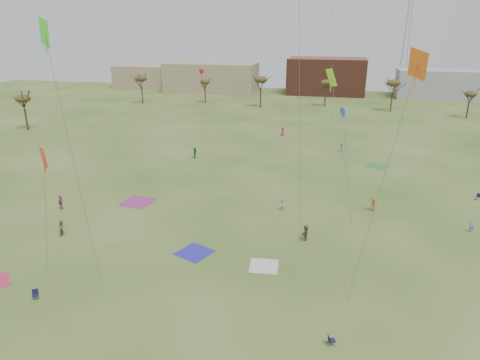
% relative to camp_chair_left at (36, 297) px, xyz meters
% --- Properties ---
extents(ground, '(260.00, 260.00, 0.00)m').
position_rel_camp_chair_left_xyz_m(ground, '(13.59, 6.42, -0.26)').
color(ground, '#365319').
rests_on(ground, ground).
extents(spectator_fore_b, '(0.73, 0.93, 1.88)m').
position_rel_camp_chair_left_xyz_m(spectator_fore_b, '(-4.94, 10.90, 0.68)').
color(spectator_fore_b, '#78644C').
rests_on(spectator_fore_b, ground).
extents(spectator_fore_c, '(0.95, 1.72, 1.77)m').
position_rel_camp_chair_left_xyz_m(spectator_fore_c, '(21.48, 16.09, 0.62)').
color(spectator_fore_c, brown).
rests_on(spectator_fore_c, ground).
extents(flyer_mid_b, '(0.82, 1.20, 1.71)m').
position_rel_camp_chair_left_xyz_m(flyer_mid_b, '(29.06, 25.98, 0.60)').
color(flyer_mid_b, '#AF3C20').
rests_on(flyer_mid_b, ground).
extents(flyer_mid_c, '(0.56, 0.39, 1.47)m').
position_rel_camp_chair_left_xyz_m(flyer_mid_c, '(39.63, 22.41, 0.47)').
color(flyer_mid_c, '#6A85B2').
rests_on(flyer_mid_c, ground).
extents(spectator_mid_d, '(0.61, 1.14, 1.84)m').
position_rel_camp_chair_left_xyz_m(spectator_mid_d, '(-9.64, 17.27, 0.66)').
color(spectator_mid_d, '#A54482').
rests_on(spectator_mid_d, ground).
extents(spectator_mid_e, '(0.85, 0.74, 1.48)m').
position_rel_camp_chair_left_xyz_m(spectator_mid_e, '(17.93, 23.47, 0.48)').
color(spectator_mid_e, silver).
rests_on(spectator_mid_e, ground).
extents(flyer_far_a, '(0.86, 1.80, 1.86)m').
position_rel_camp_chair_left_xyz_m(flyer_far_a, '(-0.44, 42.69, 0.67)').
color(flyer_far_a, '#226635').
rests_on(flyer_far_a, ground).
extents(flyer_far_b, '(0.97, 1.01, 1.74)m').
position_rel_camp_chair_left_xyz_m(flyer_far_b, '(12.45, 62.68, 0.61)').
color(flyer_far_b, '#B71F49').
rests_on(flyer_far_b, ground).
extents(flyer_far_c, '(0.64, 1.06, 1.59)m').
position_rel_camp_chair_left_xyz_m(flyer_far_c, '(24.84, 52.61, 0.54)').
color(flyer_far_c, '#21499B').
rests_on(flyer_far_c, ground).
extents(blanket_blue, '(4.10, 4.10, 0.03)m').
position_rel_camp_chair_left_xyz_m(blanket_blue, '(10.60, 10.66, -0.26)').
color(blanket_blue, '#2A27AD').
rests_on(blanket_blue, ground).
extents(blanket_cream, '(2.96, 2.96, 0.03)m').
position_rel_camp_chair_left_xyz_m(blanket_cream, '(18.06, 9.74, -0.26)').
color(blanket_cream, silver).
rests_on(blanket_cream, ground).
extents(blanket_plum, '(4.24, 4.24, 0.03)m').
position_rel_camp_chair_left_xyz_m(blanket_plum, '(-1.22, 21.60, -0.26)').
color(blanket_plum, '#952E76').
rests_on(blanket_plum, ground).
extents(blanket_olive, '(4.43, 4.43, 0.03)m').
position_rel_camp_chair_left_xyz_m(blanket_olive, '(30.91, 45.07, -0.26)').
color(blanket_olive, '#2F8133').
rests_on(blanket_olive, ground).
extents(camp_chair_left, '(0.71, 0.73, 0.87)m').
position_rel_camp_chair_left_xyz_m(camp_chair_left, '(0.00, 0.00, 0.00)').
color(camp_chair_left, '#131534').
rests_on(camp_chair_left, ground).
extents(camp_chair_center, '(0.68, 0.66, 0.87)m').
position_rel_camp_chair_left_xyz_m(camp_chair_center, '(24.81, 0.22, 0.00)').
color(camp_chair_center, '#141538').
rests_on(camp_chair_center, ground).
extents(camp_chair_right, '(0.74, 0.74, 0.87)m').
position_rel_camp_chair_left_xyz_m(camp_chair_right, '(43.07, 32.97, 0.00)').
color(camp_chair_right, '#121833').
rests_on(camp_chair_right, ground).
extents(kites_aloft, '(67.35, 55.33, 27.75)m').
position_rel_camp_chair_left_xyz_m(kites_aloft, '(17.50, 28.55, 21.65)').
color(kites_aloft, '#B31813').
rests_on(kites_aloft, ground).
extents(tree_line, '(117.44, 49.32, 8.91)m').
position_rel_camp_chair_left_xyz_m(tree_line, '(10.75, 85.54, 6.83)').
color(tree_line, '#3A2B1E').
rests_on(tree_line, ground).
extents(building_tan, '(32.00, 14.00, 10.00)m').
position_rel_camp_chair_left_xyz_m(building_tan, '(-21.41, 121.42, 4.74)').
color(building_tan, '#937F60').
rests_on(building_tan, ground).
extents(building_brick, '(26.00, 16.00, 12.00)m').
position_rel_camp_chair_left_xyz_m(building_brick, '(18.59, 126.42, 5.74)').
color(building_brick, brown).
rests_on(building_brick, ground).
extents(building_grey, '(24.00, 12.00, 9.00)m').
position_rel_camp_chair_left_xyz_m(building_grey, '(53.59, 124.42, 4.24)').
color(building_grey, gray).
rests_on(building_grey, ground).
extents(building_tan_west, '(20.00, 12.00, 8.00)m').
position_rel_camp_chair_left_xyz_m(building_tan_west, '(-51.41, 128.42, 3.74)').
color(building_tan_west, '#937F60').
rests_on(building_tan_west, ground).
extents(radio_tower, '(1.51, 1.72, 41.00)m').
position_rel_camp_chair_left_xyz_m(radio_tower, '(43.59, 131.42, 18.95)').
color(radio_tower, '#9EA3A8').
rests_on(radio_tower, ground).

